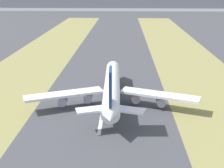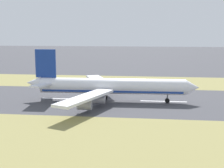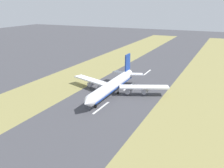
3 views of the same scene
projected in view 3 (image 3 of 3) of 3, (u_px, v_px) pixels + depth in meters
ground_plane at (118, 95)px, 156.52m from camera, size 800.00×800.00×0.00m
grass_median_west at (196, 107)px, 138.49m from camera, size 40.00×600.00×0.01m
grass_median_east at (56, 85)px, 174.54m from camera, size 40.00×600.00×0.01m
centreline_dash_near at (147, 72)px, 206.82m from camera, size 1.20×18.00×0.01m
centreline_dash_mid at (129, 86)px, 172.17m from camera, size 1.20×18.00×0.01m
centreline_dash_far at (101, 108)px, 137.52m from camera, size 1.20×18.00×0.01m
airplane_main_jet at (113, 85)px, 155.91m from camera, size 64.12×67.10×20.20m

